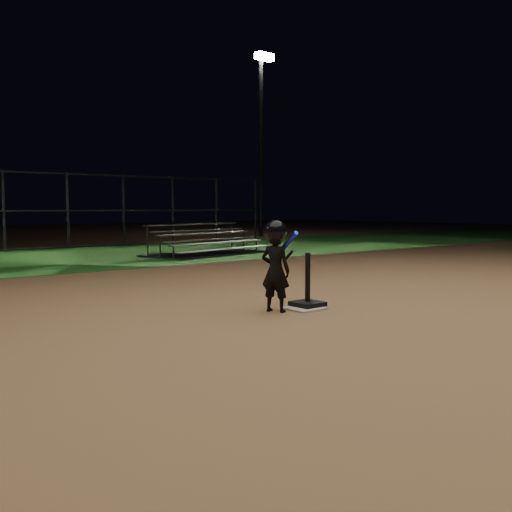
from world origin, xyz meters
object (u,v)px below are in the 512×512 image
at_px(home_plate, 304,308).
at_px(child_batter, 276,263).
at_px(bleacher_right, 206,248).
at_px(light_pole_right, 262,129).
at_px(batting_tee, 308,296).

relative_size(home_plate, child_batter, 0.38).
bearing_deg(child_batter, bleacher_right, -53.19).
xyz_separation_m(bleacher_right, light_pole_right, (7.91, 6.82, 4.76)).
xyz_separation_m(child_batter, light_pole_right, (12.41, 14.83, 4.31)).
distance_m(home_plate, child_batter, 0.76).
bearing_deg(batting_tee, home_plate, -153.81).
height_order(home_plate, light_pole_right, light_pole_right).
bearing_deg(batting_tee, bleacher_right, 63.79).
bearing_deg(child_batter, batting_tee, -118.86).
bearing_deg(home_plate, child_batter, 164.94).
bearing_deg(batting_tee, child_batter, 174.97).
height_order(home_plate, bleacher_right, bleacher_right).
distance_m(batting_tee, light_pole_right, 19.63).
distance_m(home_plate, light_pole_right, 19.79).
bearing_deg(home_plate, bleacher_right, 63.24).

